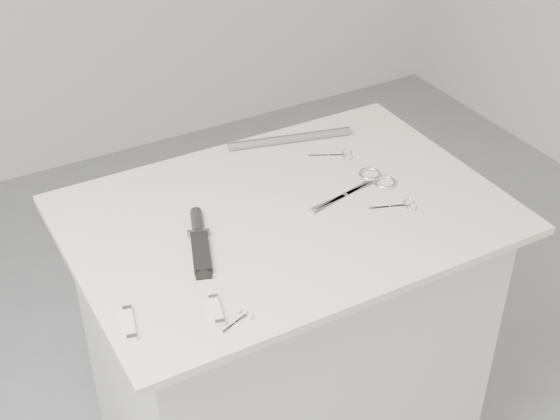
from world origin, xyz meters
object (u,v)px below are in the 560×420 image
plinth (286,355)px  embroidery_scissors_a (401,206)px  pocket_knife_a (129,323)px  large_shears (366,184)px  pocket_knife_b (217,310)px  sheathed_knife (199,238)px  embroidery_scissors_b (339,155)px  metal_rail (290,139)px  tiny_scissors (240,319)px

plinth → embroidery_scissors_a: embroidery_scissors_a is taller
pocket_knife_a → embroidery_scissors_a: bearing=-69.9°
plinth → embroidery_scissors_a: 0.54m
large_shears → pocket_knife_b: bearing=-166.9°
embroidery_scissors_a → sheathed_knife: sheathed_knife is taller
embroidery_scissors_a → embroidery_scissors_b: size_ratio=1.02×
embroidery_scissors_a → metal_rail: bearing=121.8°
sheathed_knife → plinth: bearing=-68.0°
tiny_scissors → sheathed_knife: (0.04, 0.27, 0.01)m
large_shears → metal_rail: metal_rail is taller
embroidery_scissors_a → sheathed_knife: (-0.47, 0.11, 0.01)m
plinth → pocket_knife_a: pocket_knife_a is taller
sheathed_knife → pocket_knife_b: sheathed_knife is taller
tiny_scissors → pocket_knife_a: pocket_knife_a is taller
tiny_scissors → pocket_knife_a: bearing=135.0°
plinth → metal_rail: bearing=58.9°
pocket_knife_a → pocket_knife_b: 0.17m
embroidery_scissors_a → pocket_knife_a: 0.70m
sheathed_knife → metal_rail: bearing=-34.2°
embroidery_scissors_b → pocket_knife_b: (-0.53, -0.39, 0.00)m
sheathed_knife → pocket_knife_a: 0.29m
embroidery_scissors_a → metal_rail: 0.40m
embroidery_scissors_a → pocket_knife_b: (-0.53, -0.12, 0.00)m
embroidery_scissors_b → pocket_knife_a: size_ratio=1.18×
embroidery_scissors_a → pocket_knife_a: pocket_knife_a is taller
tiny_scissors → metal_rail: metal_rail is taller
plinth → pocket_knife_b: (-0.29, -0.24, 0.48)m
tiny_scissors → metal_rail: size_ratio=0.23×
pocket_knife_a → pocket_knife_b: bearing=-92.4°
embroidery_scissors_b → pocket_knife_b: 0.66m
plinth → tiny_scissors: 0.61m
embroidery_scissors_b → tiny_scissors: 0.66m
embroidery_scissors_b → tiny_scissors: size_ratio=1.47×
tiny_scissors → pocket_knife_b: (-0.03, 0.04, 0.00)m
large_shears → pocket_knife_a: size_ratio=2.65×
tiny_scissors → metal_rail: (0.43, 0.55, 0.01)m
pocket_knife_b → embroidery_scissors_a: bearing=-62.2°
large_shears → pocket_knife_a: (-0.68, -0.19, 0.00)m
embroidery_scissors_b → sheathed_knife: (-0.47, -0.16, 0.01)m
pocket_knife_b → pocket_knife_a: bearing=88.5°
pocket_knife_a → plinth: bearing=-53.5°
embroidery_scissors_a → tiny_scissors: size_ratio=1.50×
pocket_knife_a → metal_rail: metal_rail is taller
large_shears → pocket_knife_a: pocket_knife_a is taller
sheathed_knife → large_shears: bearing=-68.8°
embroidery_scissors_a → pocket_knife_a: bearing=-153.6°
metal_rail → embroidery_scissors_b: bearing=-57.7°
embroidery_scissors_b → sheathed_knife: sheathed_knife is taller
large_shears → embroidery_scissors_b: bearing=71.6°
large_shears → pocket_knife_a: 0.70m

